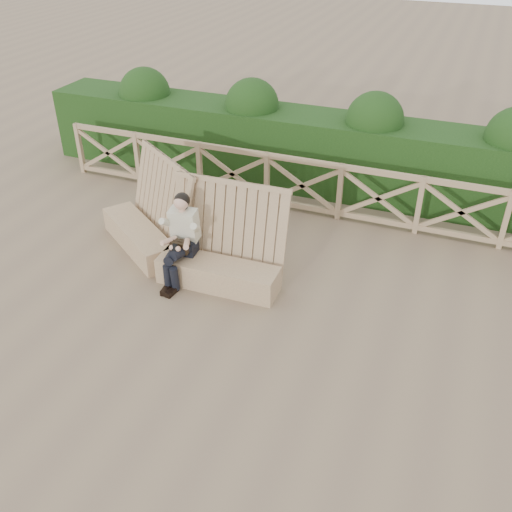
% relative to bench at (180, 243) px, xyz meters
% --- Properties ---
extents(ground, '(60.00, 60.00, 0.00)m').
position_rel_bench_xyz_m(ground, '(1.29, -1.04, -0.39)').
color(ground, brown).
rests_on(ground, ground).
extents(bench, '(3.61, 1.74, 1.55)m').
position_rel_bench_xyz_m(bench, '(0.00, 0.00, 0.00)').
color(bench, '#85654C').
rests_on(bench, ground).
extents(woman, '(0.44, 0.91, 1.43)m').
position_rel_bench_xyz_m(woman, '(0.23, -0.33, 0.36)').
color(woman, black).
rests_on(woman, ground).
extents(guardrail, '(10.10, 0.09, 1.10)m').
position_rel_bench_xyz_m(guardrail, '(1.29, 2.46, 0.17)').
color(guardrail, '#9C815A').
rests_on(guardrail, ground).
extents(hedge, '(12.00, 1.20, 1.50)m').
position_rel_bench_xyz_m(hedge, '(1.29, 3.66, 0.36)').
color(hedge, black).
rests_on(hedge, ground).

